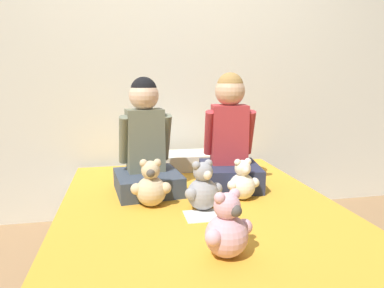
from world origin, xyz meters
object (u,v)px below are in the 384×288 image
teddy_bear_held_by_right_child (242,182)px  teddy_bear_at_foot_of_bed (227,229)px  child_on_left (146,147)px  sign_card (207,215)px  child_on_right (230,141)px  pillow_at_headboard (177,161)px  teddy_bear_between_children (203,189)px  teddy_bear_held_by_left_child (151,186)px  bed (204,254)px

teddy_bear_held_by_right_child → teddy_bear_at_foot_of_bed: 0.62m
child_on_left → sign_card: 0.56m
child_on_right → teddy_bear_held_by_right_child: size_ratio=3.02×
pillow_at_headboard → teddy_bear_between_children: bearing=-90.2°
teddy_bear_at_foot_of_bed → pillow_at_headboard: (0.02, 1.26, -0.05)m
teddy_bear_held_by_left_child → pillow_at_headboard: (0.25, 0.70, -0.05)m
teddy_bear_held_by_left_child → teddy_bear_held_by_right_child: 0.49m
pillow_at_headboard → child_on_right: bearing=-61.2°
pillow_at_headboard → teddy_bear_held_by_left_child: bearing=-109.5°
bed → child_on_right: (0.25, 0.39, 0.49)m
teddy_bear_between_children → pillow_at_headboard: (0.00, 0.80, -0.05)m
bed → child_on_right: child_on_right is taller
sign_card → child_on_right: bearing=60.8°
child_on_left → teddy_bear_between_children: bearing=-61.8°
child_on_left → child_on_right: (0.50, -0.00, 0.02)m
bed → child_on_right: size_ratio=2.97×
bed → teddy_bear_at_foot_of_bed: teddy_bear_at_foot_of_bed is taller
teddy_bear_between_children → bed: bearing=-107.2°
child_on_left → teddy_bear_between_children: 0.46m
child_on_left → teddy_bear_at_foot_of_bed: 0.86m
teddy_bear_at_foot_of_bed → pillow_at_headboard: size_ratio=0.47×
teddy_bear_held_by_right_child → child_on_right: bearing=79.8°
child_on_left → teddy_bear_held_by_left_child: (0.00, -0.25, -0.15)m
child_on_right → teddy_bear_held_by_right_child: bearing=-82.9°
child_on_left → teddy_bear_at_foot_of_bed: child_on_left is taller
teddy_bear_held_by_left_child → teddy_bear_held_by_right_child: bearing=4.8°
child_on_right → sign_card: (-0.24, -0.44, -0.27)m
child_on_right → teddy_bear_held_by_left_child: size_ratio=2.75×
sign_card → teddy_bear_held_by_left_child: bearing=143.6°
teddy_bear_between_children → sign_card: bearing=-108.1°
child_on_left → sign_card: bearing=-66.9°
child_on_left → child_on_right: bearing=-7.0°
teddy_bear_at_foot_of_bed → sign_card: teddy_bear_at_foot_of_bed is taller
child_on_right → teddy_bear_at_foot_of_bed: (-0.26, -0.81, -0.17)m
teddy_bear_held_by_left_child → teddy_bear_at_foot_of_bed: 0.60m
bed → child_on_left: 0.67m
child_on_left → teddy_bear_between_children: child_on_left is taller
child_on_right → teddy_bear_held_by_left_child: child_on_right is taller
bed → teddy_bear_at_foot_of_bed: 0.53m
teddy_bear_between_children → pillow_at_headboard: 0.80m
teddy_bear_held_by_left_child → teddy_bear_at_foot_of_bed: teddy_bear_at_foot_of_bed is taller
child_on_right → pillow_at_headboard: (-0.25, 0.45, -0.22)m
child_on_right → teddy_bear_held_by_right_child: child_on_right is taller
child_on_right → pillow_at_headboard: 0.56m
teddy_bear_held_by_left_child → sign_card: 0.33m
teddy_bear_between_children → teddy_bear_at_foot_of_bed: bearing=-112.7°
child_on_left → teddy_bear_held_by_right_child: (0.49, -0.25, -0.16)m
teddy_bear_held_by_right_child → sign_card: size_ratio=1.07×
child_on_right → teddy_bear_between_children: child_on_right is taller
bed → teddy_bear_held_by_right_child: bearing=30.1°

